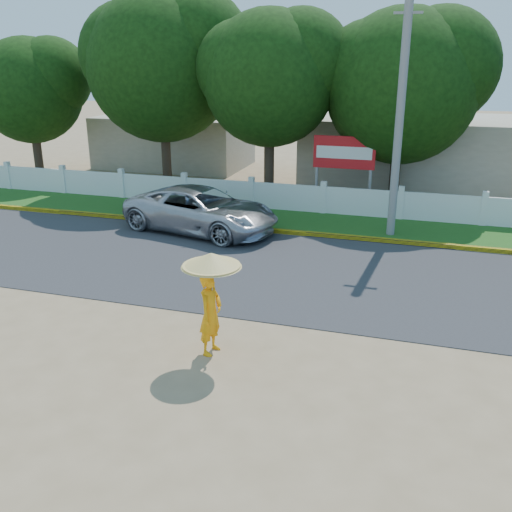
{
  "coord_description": "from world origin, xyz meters",
  "views": [
    {
      "loc": [
        3.9,
        -10.78,
        6.04
      ],
      "look_at": [
        0.0,
        2.0,
        1.3
      ],
      "focal_mm": 40.0,
      "sensor_mm": 36.0,
      "label": 1
    }
  ],
  "objects_px": {
    "utility_pole": "(400,118)",
    "billboard": "(344,156)",
    "vehicle": "(201,210)",
    "monk_with_parasol": "(211,289)"
  },
  "relations": [
    {
      "from": "utility_pole",
      "to": "billboard",
      "type": "xyz_separation_m",
      "value": [
        -2.24,
        3.25,
        -1.89
      ]
    },
    {
      "from": "utility_pole",
      "to": "vehicle",
      "type": "distance_m",
      "value": 7.47
    },
    {
      "from": "monk_with_parasol",
      "to": "billboard",
      "type": "height_order",
      "value": "billboard"
    },
    {
      "from": "monk_with_parasol",
      "to": "billboard",
      "type": "distance_m",
      "value": 13.01
    },
    {
      "from": "billboard",
      "to": "vehicle",
      "type": "bearing_deg",
      "value": -132.15
    },
    {
      "from": "utility_pole",
      "to": "monk_with_parasol",
      "type": "height_order",
      "value": "utility_pole"
    },
    {
      "from": "utility_pole",
      "to": "monk_with_parasol",
      "type": "distance_m",
      "value": 10.49
    },
    {
      "from": "vehicle",
      "to": "monk_with_parasol",
      "type": "height_order",
      "value": "monk_with_parasol"
    },
    {
      "from": "utility_pole",
      "to": "monk_with_parasol",
      "type": "xyz_separation_m",
      "value": [
        -2.98,
        -9.72,
        -2.56
      ]
    },
    {
      "from": "vehicle",
      "to": "billboard",
      "type": "distance_m",
      "value": 6.57
    }
  ]
}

